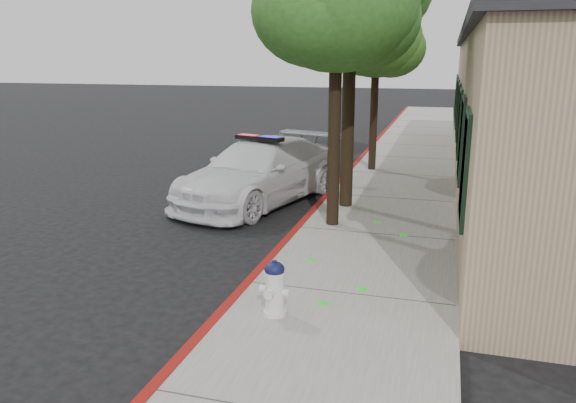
# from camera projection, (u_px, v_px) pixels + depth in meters

# --- Properties ---
(ground) EXTENTS (120.00, 120.00, 0.00)m
(ground) POSITION_uv_depth(u_px,v_px,m) (245.00, 290.00, 8.69)
(ground) COLOR black
(ground) RESTS_ON ground
(sidewalk) EXTENTS (3.20, 60.00, 0.15)m
(sidewalk) POSITION_uv_depth(u_px,v_px,m) (373.00, 237.00, 11.03)
(sidewalk) COLOR gray
(sidewalk) RESTS_ON ground
(red_curb) EXTENTS (0.14, 60.00, 0.16)m
(red_curb) POSITION_uv_depth(u_px,v_px,m) (298.00, 230.00, 11.44)
(red_curb) COLOR maroon
(red_curb) RESTS_ON ground
(police_car) EXTENTS (3.59, 5.76, 1.68)m
(police_car) POSITION_uv_depth(u_px,v_px,m) (260.00, 171.00, 13.81)
(police_car) COLOR white
(police_car) RESTS_ON ground
(fire_hydrant) EXTENTS (0.44, 0.38, 0.77)m
(fire_hydrant) POSITION_uv_depth(u_px,v_px,m) (274.00, 288.00, 7.45)
(fire_hydrant) COLOR white
(fire_hydrant) RESTS_ON sidewalk
(street_tree_near) EXTENTS (3.14, 3.19, 5.74)m
(street_tree_near) POSITION_uv_depth(u_px,v_px,m) (337.00, 9.00, 10.55)
(street_tree_near) COLOR black
(street_tree_near) RESTS_ON sidewalk
(street_tree_far) EXTENTS (2.77, 2.71, 5.05)m
(street_tree_far) POSITION_uv_depth(u_px,v_px,m) (378.00, 43.00, 16.36)
(street_tree_far) COLOR black
(street_tree_far) RESTS_ON sidewalk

